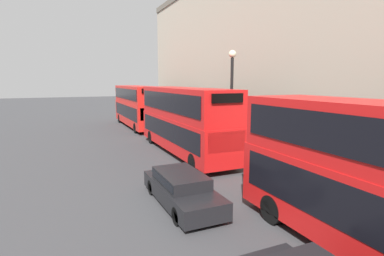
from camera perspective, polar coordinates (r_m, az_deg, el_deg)
name	(u,v)px	position (r m, az deg, el deg)	size (l,w,h in m)	color
bus_second_in_queue	(184,118)	(20.12, -1.51, 1.97)	(2.59, 11.33, 4.44)	red
bus_third_in_queue	(137,104)	(32.58, -10.44, 4.44)	(2.59, 11.20, 4.36)	red
car_hatchback	(181,188)	(12.14, -2.03, -11.26)	(1.78, 4.79, 1.29)	black
street_lamp	(232,94)	(18.39, 7.55, 6.48)	(0.44, 0.44, 6.69)	black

